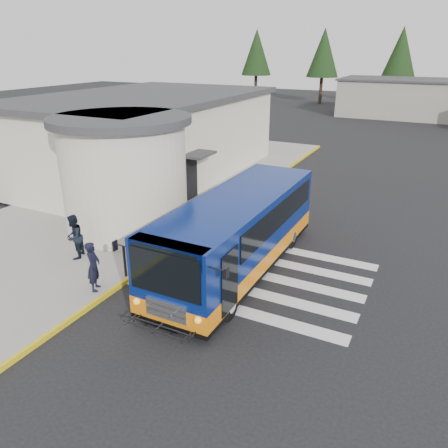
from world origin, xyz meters
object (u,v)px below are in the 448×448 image
at_px(pedestrian_a, 94,266).
at_px(bollard, 125,261).
at_px(pedestrian_b, 74,237).
at_px(transit_bus, 237,236).

height_order(pedestrian_a, bollard, pedestrian_a).
distance_m(pedestrian_a, bollard, 1.23).
height_order(pedestrian_a, pedestrian_b, pedestrian_b).
distance_m(transit_bus, pedestrian_a, 4.98).
xyz_separation_m(pedestrian_a, bollard, (0.30, 1.16, -0.28)).
bearing_deg(pedestrian_a, bollard, -42.82).
bearing_deg(pedestrian_a, transit_bus, -71.41).
bearing_deg(pedestrian_a, pedestrian_b, 29.15).
height_order(transit_bus, pedestrian_b, transit_bus).
height_order(transit_bus, pedestrian_a, transit_bus).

